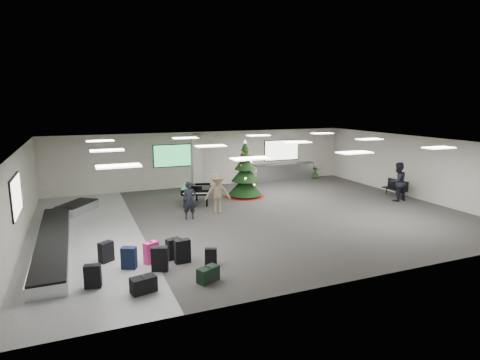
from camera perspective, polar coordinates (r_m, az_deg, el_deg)
name	(u,v)px	position (r m, az deg, el deg)	size (l,w,h in m)	color
ground	(255,216)	(17.63, 2.15, -5.07)	(18.00, 18.00, 0.00)	#322F2D
room_envelope	(241,161)	(17.59, 0.16, 2.67)	(18.02, 14.02, 3.21)	#ABA89C
baggage_carousel	(59,233)	(16.03, -24.34, -6.92)	(2.28, 9.71, 0.43)	silver
service_counter	(283,172)	(25.51, 6.19, 1.15)	(4.05, 0.65, 1.08)	silver
suitcase_0	(160,259)	(12.20, -11.35, -10.93)	(0.53, 0.40, 0.75)	black
suitcase_1	(182,251)	(12.66, -8.19, -9.98)	(0.49, 0.27, 0.76)	black
pink_suitcase	(151,252)	(12.82, -12.55, -10.03)	(0.49, 0.41, 0.68)	#FF2180
suitcase_3	(173,249)	(13.00, -9.45, -9.60)	(0.50, 0.38, 0.69)	black
navy_suitcase	(129,258)	(12.57, -15.51, -10.62)	(0.49, 0.41, 0.68)	black
suitcase_5	(93,276)	(11.65, -20.21, -12.72)	(0.47, 0.32, 0.66)	black
green_duffel	(208,274)	(11.39, -4.55, -13.22)	(0.70, 0.56, 0.44)	black
suitcase_7	(211,256)	(12.46, -4.16, -10.79)	(0.40, 0.31, 0.53)	black
suitcase_8	(106,252)	(13.26, -18.51, -9.67)	(0.50, 0.45, 0.66)	black
black_duffel	(143,285)	(11.06, -13.57, -14.26)	(0.71, 0.49, 0.45)	black
christmas_tree	(245,177)	(20.91, 0.72, 0.40)	(2.12, 2.12, 3.02)	#650B09
grand_piano	(196,190)	(19.57, -6.28, -1.36)	(1.82, 2.08, 1.00)	black
bench	(396,187)	(22.63, 21.30, -0.94)	(0.51, 1.40, 0.88)	black
traveler_a	(189,200)	(17.09, -7.20, -2.88)	(0.59, 0.38, 1.61)	black
traveler_b	(218,193)	(17.95, -3.19, -1.83)	(1.16, 0.67, 1.80)	#847151
traveler_bench	(398,182)	(21.51, 21.51, -0.22)	(0.95, 0.74, 1.96)	black
potted_plant_left	(246,179)	(23.63, 0.80, 0.07)	(0.44, 0.36, 0.81)	#143E13
potted_plant_right	(315,173)	(26.48, 10.65, 1.02)	(0.42, 0.42, 0.76)	#143E13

